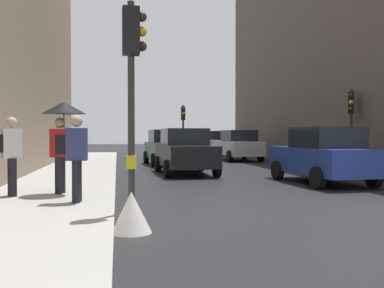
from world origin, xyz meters
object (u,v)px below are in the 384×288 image
(car_white_compact, at_px, (215,143))
(pedestrian_with_black_backpack, at_px, (10,151))
(car_silver_hatchback, at_px, (238,145))
(car_green_estate, at_px, (167,147))
(pedestrian_with_umbrella, at_px, (63,121))
(car_dark_suv, at_px, (185,151))
(car_yellow_taxi, at_px, (196,142))
(warning_sign_triangle, at_px, (131,212))
(traffic_light_far_median, at_px, (183,122))
(pedestrian_with_grey_backpack, at_px, (74,153))
(car_blue_van, at_px, (323,155))
(traffic_light_mid_street, at_px, (351,115))
(traffic_light_near_left, at_px, (132,70))

(car_white_compact, relative_size, pedestrian_with_black_backpack, 2.40)
(car_silver_hatchback, distance_m, car_green_estate, 5.18)
(car_green_estate, bearing_deg, pedestrian_with_umbrella, -107.88)
(car_dark_suv, bearing_deg, car_yellow_taxi, 78.78)
(warning_sign_triangle, bearing_deg, car_yellow_taxi, 78.08)
(car_white_compact, relative_size, car_green_estate, 0.99)
(car_dark_suv, relative_size, pedestrian_with_umbrella, 1.99)
(traffic_light_far_median, bearing_deg, pedestrian_with_black_backpack, -110.31)
(warning_sign_triangle, bearing_deg, pedestrian_with_grey_backpack, 115.11)
(car_dark_suv, height_order, warning_sign_triangle, car_dark_suv)
(traffic_light_far_median, xyz_separation_m, pedestrian_with_black_backpack, (-6.50, -17.57, -1.16))
(car_white_compact, relative_size, pedestrian_with_grey_backpack, 2.40)
(car_silver_hatchback, xyz_separation_m, pedestrian_with_grey_backpack, (-7.75, -15.71, 0.29))
(car_yellow_taxi, bearing_deg, car_dark_suv, -101.22)
(pedestrian_with_umbrella, bearing_deg, car_blue_van, 17.13)
(pedestrian_with_grey_backpack, height_order, warning_sign_triangle, pedestrian_with_grey_backpack)
(traffic_light_far_median, height_order, car_white_compact, traffic_light_far_median)
(traffic_light_mid_street, bearing_deg, pedestrian_with_grey_backpack, -145.32)
(car_green_estate, relative_size, pedestrian_with_grey_backpack, 2.44)
(car_white_compact, relative_size, pedestrian_with_umbrella, 1.99)
(car_white_compact, distance_m, pedestrian_with_black_backpack, 23.43)
(car_silver_hatchback, bearing_deg, traffic_light_far_median, 132.44)
(traffic_light_mid_street, relative_size, car_yellow_taxi, 0.77)
(pedestrian_with_grey_backpack, bearing_deg, traffic_light_mid_street, 34.68)
(car_green_estate, relative_size, warning_sign_triangle, 6.64)
(car_green_estate, bearing_deg, traffic_light_far_median, 73.94)
(pedestrian_with_umbrella, distance_m, warning_sign_triangle, 4.26)
(traffic_light_mid_street, xyz_separation_m, car_dark_suv, (-6.40, 0.95, -1.39))
(traffic_light_near_left, distance_m, warning_sign_triangle, 2.54)
(traffic_light_near_left, distance_m, pedestrian_with_black_backpack, 3.93)
(traffic_light_near_left, distance_m, car_dark_suv, 9.56)
(pedestrian_with_black_backpack, distance_m, warning_sign_triangle, 4.38)
(pedestrian_with_black_backpack, bearing_deg, car_silver_hatchback, 57.54)
(car_yellow_taxi, distance_m, car_green_estate, 15.63)
(traffic_light_near_left, relative_size, warning_sign_triangle, 5.98)
(pedestrian_with_umbrella, bearing_deg, car_yellow_taxi, 73.55)
(traffic_light_near_left, distance_m, car_green_estate, 14.59)
(traffic_light_near_left, bearing_deg, car_green_estate, 81.21)
(car_yellow_taxi, relative_size, car_green_estate, 0.99)
(traffic_light_near_left, xyz_separation_m, car_dark_suv, (2.33, 9.10, -1.80))
(traffic_light_mid_street, xyz_separation_m, pedestrian_with_umbrella, (-10.25, -5.41, -0.43))
(car_silver_hatchback, bearing_deg, car_green_estate, -148.29)
(warning_sign_triangle, bearing_deg, traffic_light_far_median, 79.43)
(traffic_light_mid_street, xyz_separation_m, traffic_light_far_median, (-4.86, 11.90, 0.06))
(traffic_light_mid_street, height_order, car_silver_hatchback, traffic_light_mid_street)
(pedestrian_with_black_backpack, height_order, warning_sign_triangle, pedestrian_with_black_backpack)
(traffic_light_far_median, height_order, car_silver_hatchback, traffic_light_far_median)
(traffic_light_near_left, distance_m, pedestrian_with_umbrella, 3.25)
(pedestrian_with_umbrella, bearing_deg, pedestrian_with_grey_backpack, -74.46)
(car_white_compact, bearing_deg, traffic_light_mid_street, -83.06)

